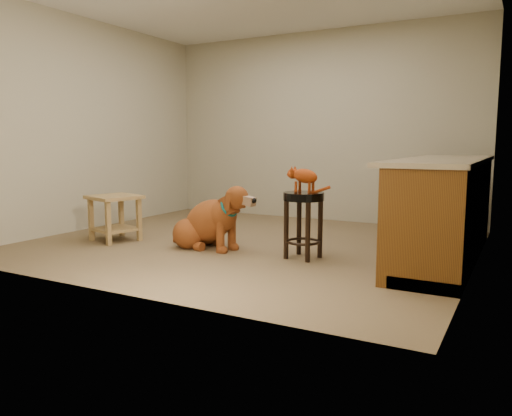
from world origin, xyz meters
The scene contains 8 objects.
floor centered at (0.00, 0.00, 0.00)m, with size 4.50×4.00×0.01m, color brown.
room_shell centered at (0.00, 0.00, 1.68)m, with size 4.54×4.04×2.62m.
cabinet_run centered at (1.94, 0.30, 0.44)m, with size 0.70×2.56×0.94m.
padded_stool centered at (0.79, -0.33, 0.44)m, with size 0.38×0.38×0.62m.
wood_stool centered at (1.85, 0.55, 0.39)m, with size 0.50×0.50×0.74m.
side_table centered at (-1.37, -0.55, 0.33)m, with size 0.60×0.60×0.51m.
golden_retriever centered at (-0.23, -0.39, 0.27)m, with size 1.11×0.59×0.71m.
tabby_kitten centered at (0.78, -0.33, 0.77)m, with size 0.44×0.16×0.27m.
Camera 1 is at (2.61, -4.59, 1.09)m, focal length 35.00 mm.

